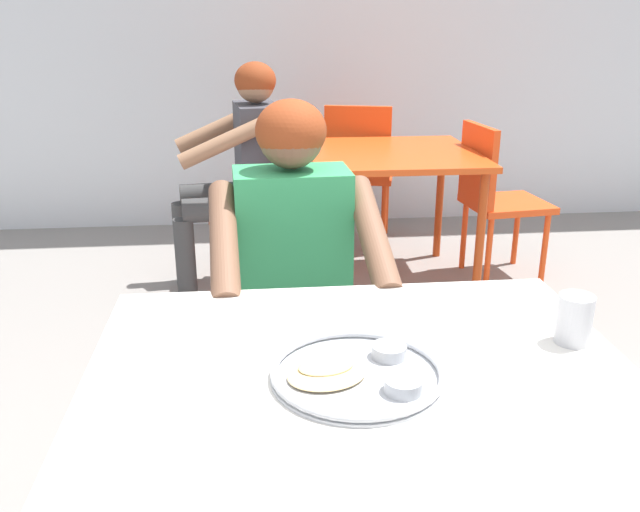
# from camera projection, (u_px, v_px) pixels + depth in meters

# --- Properties ---
(table_foreground) EXTENTS (1.07, 0.87, 0.75)m
(table_foreground) POSITION_uv_depth(u_px,v_px,m) (362.00, 408.00, 1.32)
(table_foreground) COLOR silver
(table_foreground) RESTS_ON ground
(thali_tray) EXTENTS (0.33, 0.33, 0.03)m
(thali_tray) POSITION_uv_depth(u_px,v_px,m) (358.00, 373.00, 1.27)
(thali_tray) COLOR #B7BABF
(thali_tray) RESTS_ON table_foreground
(drinking_cup) EXTENTS (0.07, 0.07, 0.11)m
(drinking_cup) POSITION_uv_depth(u_px,v_px,m) (575.00, 318.00, 1.39)
(drinking_cup) COLOR silver
(drinking_cup) RESTS_ON table_foreground
(chair_foreground) EXTENTS (0.43, 0.42, 0.82)m
(chair_foreground) POSITION_uv_depth(u_px,v_px,m) (290.00, 308.00, 2.25)
(chair_foreground) COLOR red
(chair_foreground) RESTS_ON ground
(diner_foreground) EXTENTS (0.51, 0.56, 1.18)m
(diner_foreground) POSITION_uv_depth(u_px,v_px,m) (296.00, 268.00, 1.97)
(diner_foreground) COLOR #363636
(diner_foreground) RESTS_ON ground
(table_background_red) EXTENTS (0.87, 0.87, 0.73)m
(table_background_red) POSITION_uv_depth(u_px,v_px,m) (392.00, 167.00, 3.52)
(table_background_red) COLOR #E04C19
(table_background_red) RESTS_ON ground
(chair_red_left) EXTENTS (0.48, 0.52, 0.86)m
(chair_red_left) POSITION_uv_depth(u_px,v_px,m) (271.00, 198.00, 3.45)
(chair_red_left) COLOR #D3461A
(chair_red_left) RESTS_ON ground
(chair_red_right) EXTENTS (0.46, 0.44, 0.85)m
(chair_red_right) POSITION_uv_depth(u_px,v_px,m) (494.00, 192.00, 3.64)
(chair_red_right) COLOR #F04A19
(chair_red_right) RESTS_ON ground
(chair_red_far) EXTENTS (0.51, 0.52, 0.89)m
(chair_red_far) POSITION_uv_depth(u_px,v_px,m) (359.00, 166.00, 4.15)
(chair_red_far) COLOR #E34717
(chair_red_far) RESTS_ON ground
(patron_background) EXTENTS (0.59, 0.54, 1.18)m
(patron_background) POSITION_uv_depth(u_px,v_px,m) (239.00, 158.00, 3.41)
(patron_background) COLOR #393939
(patron_background) RESTS_ON ground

